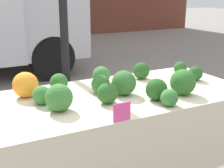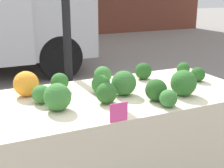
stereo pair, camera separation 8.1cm
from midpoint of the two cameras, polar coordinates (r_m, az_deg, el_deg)
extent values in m
cylinder|color=black|center=(2.66, -9.66, 10.23)|extent=(0.07, 0.07, 2.60)
cube|color=silver|center=(6.52, -12.83, 13.41)|extent=(1.20, 1.93, 1.76)
cylinder|color=black|center=(5.78, -11.28, 4.70)|extent=(0.81, 0.22, 0.81)
cylinder|color=black|center=(7.42, -15.01, 7.11)|extent=(0.81, 0.22, 0.81)
cube|color=beige|center=(2.21, -1.05, -2.36)|extent=(2.00, 0.90, 0.03)
cube|color=beige|center=(1.97, 4.81, -13.27)|extent=(2.00, 0.01, 0.49)
cylinder|color=black|center=(3.16, 11.39, -5.22)|extent=(0.05, 0.05, 0.85)
sphere|color=orange|center=(2.23, -16.55, -0.13)|extent=(0.18, 0.18, 0.18)
sphere|color=#2D6628|center=(2.31, -10.68, 0.27)|extent=(0.13, 0.13, 0.13)
sphere|color=#387533|center=(1.93, -10.86, -2.48)|extent=(0.17, 0.17, 0.17)
sphere|color=#387533|center=(2.07, -13.80, -2.00)|extent=(0.12, 0.12, 0.12)
sphere|color=#285B23|center=(2.03, -1.98, -1.69)|extent=(0.14, 0.14, 0.14)
sphere|color=#23511E|center=(2.59, 4.48, 2.44)|extent=(0.14, 0.14, 0.14)
sphere|color=#336B2D|center=(2.18, 1.12, 0.20)|extent=(0.18, 0.18, 0.18)
sphere|color=#2D6628|center=(2.22, -3.12, -0.09)|extent=(0.14, 0.14, 0.14)
sphere|color=#285B23|center=(2.78, 11.56, 2.87)|extent=(0.11, 0.11, 0.11)
sphere|color=#387533|center=(2.45, -2.92, 1.62)|extent=(0.14, 0.14, 0.14)
sphere|color=#23511E|center=(2.62, 14.14, 1.88)|extent=(0.12, 0.12, 0.12)
sphere|color=#387533|center=(2.01, 9.31, -2.47)|extent=(0.11, 0.11, 0.11)
sphere|color=#2D6628|center=(2.24, 11.83, 0.33)|extent=(0.18, 0.18, 0.18)
sphere|color=#23511E|center=(2.10, 7.06, -1.01)|extent=(0.15, 0.15, 0.15)
cube|color=#EF4793|center=(1.76, 0.50, -5.17)|extent=(0.11, 0.01, 0.11)
camera|label=1|loc=(0.04, -91.06, -0.32)|focal=50.00mm
camera|label=2|loc=(0.04, 88.94, 0.32)|focal=50.00mm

